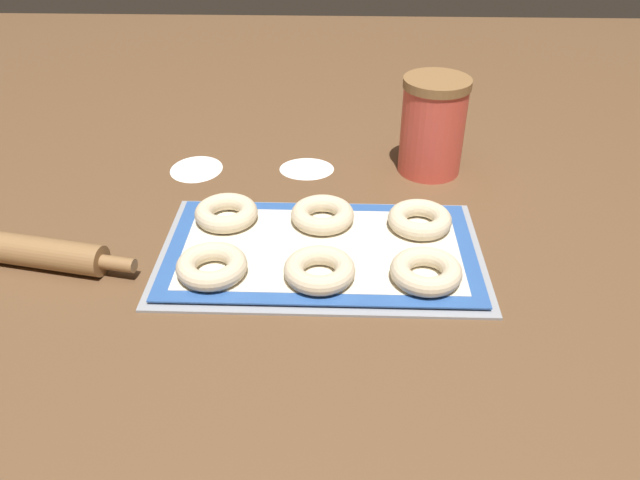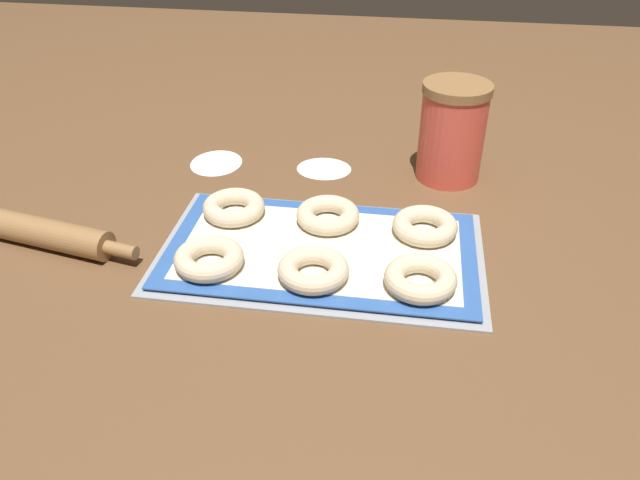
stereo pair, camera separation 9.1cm
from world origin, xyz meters
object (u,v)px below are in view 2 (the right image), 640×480
object	(u,v)px
bagel_front_center	(316,270)
bagel_back_center	(327,215)
bagel_front_left	(209,258)
bagel_front_right	(420,279)
rolling_pin	(19,227)
baking_tray	(320,252)
bagel_back_left	(234,207)
flour_canister	(452,132)
bagel_back_right	(425,226)

from	to	relation	value
bagel_front_center	bagel_back_center	size ratio (longest dim) A/B	1.00
bagel_front_left	bagel_front_right	world-z (taller)	same
bagel_front_left	rolling_pin	size ratio (longest dim) A/B	0.24
bagel_front_center	rolling_pin	size ratio (longest dim) A/B	0.24
bagel_front_left	bagel_front_center	world-z (taller)	same
baking_tray	bagel_front_left	bearing A→B (deg)	-154.97
bagel_front_center	bagel_back_left	bearing A→B (deg)	136.94
rolling_pin	bagel_front_center	bearing A→B (deg)	-5.22
bagel_front_right	rolling_pin	size ratio (longest dim) A/B	0.24
bagel_back_left	flour_canister	size ratio (longest dim) A/B	0.57
baking_tray	bagel_front_left	world-z (taller)	bagel_front_left
bagel_back_center	bagel_back_left	bearing A→B (deg)	179.78
bagel_front_center	bagel_back_center	xyz separation A→B (m)	(-0.01, 0.15, 0.00)
bagel_back_left	rolling_pin	size ratio (longest dim) A/B	0.24
bagel_front_center	bagel_back_right	distance (m)	0.20
bagel_front_center	flour_canister	bearing A→B (deg)	61.85
bagel_front_left	bagel_back_right	size ratio (longest dim) A/B	1.00
bagel_front_right	bagel_back_left	world-z (taller)	same
bagel_back_center	baking_tray	bearing A→B (deg)	-89.74
bagel_front_left	bagel_back_center	distance (m)	0.21
baking_tray	bagel_back_center	world-z (taller)	bagel_back_center
flour_canister	bagel_back_center	bearing A→B (deg)	-133.18
rolling_pin	flour_canister	bearing A→B (deg)	25.14
baking_tray	flour_canister	size ratio (longest dim) A/B	2.75
bagel_front_center	flour_canister	world-z (taller)	flour_canister
bagel_front_left	flour_canister	bearing A→B (deg)	45.41
flour_canister	rolling_pin	world-z (taller)	flour_canister
baking_tray	bagel_back_right	bearing A→B (deg)	22.04
bagel_front_right	bagel_back_left	size ratio (longest dim) A/B	1.00
bagel_front_left	rolling_pin	distance (m)	0.32
bagel_front_left	bagel_back_right	world-z (taller)	same
bagel_back_center	rolling_pin	xyz separation A→B (m)	(-0.47, -0.10, -0.00)
baking_tray	flour_canister	xyz separation A→B (m)	(0.20, 0.28, 0.09)
baking_tray	bagel_front_right	distance (m)	0.17
bagel_front_center	bagel_back_left	size ratio (longest dim) A/B	1.00
bagel_front_left	bagel_front_center	bearing A→B (deg)	-1.55
bagel_front_right	bagel_back_left	bearing A→B (deg)	154.33
bagel_back_center	flour_canister	xyz separation A→B (m)	(0.20, 0.21, 0.06)
bagel_front_right	bagel_back_center	world-z (taller)	same
bagel_back_left	bagel_back_right	size ratio (longest dim) A/B	1.00
bagel_front_right	bagel_back_left	distance (m)	0.34
bagel_back_center	bagel_front_right	bearing A→B (deg)	-43.91
bagel_back_right	bagel_front_right	bearing A→B (deg)	-92.03
bagel_back_right	baking_tray	bearing A→B (deg)	-157.96
bagel_back_left	bagel_front_right	bearing A→B (deg)	-25.67
bagel_front_center	rolling_pin	xyz separation A→B (m)	(-0.47, 0.04, -0.00)
bagel_back_right	rolling_pin	distance (m)	0.63
baking_tray	rolling_pin	size ratio (longest dim) A/B	1.16
baking_tray	bagel_back_right	distance (m)	0.17
bagel_front_right	bagel_front_center	bearing A→B (deg)	-179.35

